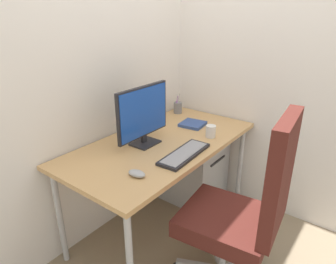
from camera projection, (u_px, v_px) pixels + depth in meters
The scene contains 12 objects.
ground_plane at pixel (163, 225), 2.39m from camera, with size 8.00×8.00×0.00m, color gray.
wall_back at pixel (116, 40), 2.08m from camera, with size 3.11×0.04×2.80m, color white.
wall_side_right at pixel (248, 37), 2.28m from camera, with size 0.04×2.39×2.80m, color white.
desk at pixel (162, 149), 2.13m from camera, with size 1.47×0.74×0.73m.
office_chair at pixel (245, 208), 1.66m from camera, with size 0.60×0.60×1.14m.
filing_cabinet at pixel (194, 166), 2.66m from camera, with size 0.46×0.46×0.62m.
monitor at pixel (143, 114), 1.99m from camera, with size 0.46×0.15×0.40m.
keyboard at pixel (185, 154), 1.90m from camera, with size 0.43×0.17×0.02m.
mouse at pixel (137, 173), 1.66m from camera, with size 0.06×0.11×0.03m, color #9EA0A5.
pen_holder at pixel (178, 108), 2.66m from camera, with size 0.07×0.07×0.17m.
notebook at pixel (193, 124), 2.39m from camera, with size 0.18×0.18×0.02m, color #334C8C.
coffee_mug at pixel (211, 131), 2.17m from camera, with size 0.11×0.07×0.09m.
Camera 1 is at (-1.50, -1.20, 1.60)m, focal length 32.01 mm.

